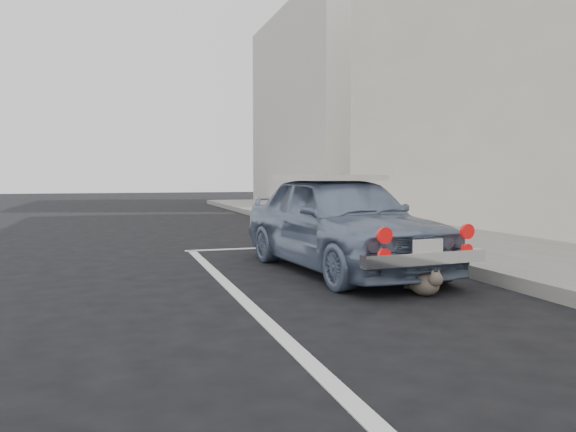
{
  "coord_description": "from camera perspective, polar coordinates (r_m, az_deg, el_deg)",
  "views": [
    {
      "loc": [
        -2.03,
        -2.21,
        1.15
      ],
      "look_at": [
        -0.33,
        3.26,
        0.75
      ],
      "focal_mm": 35.0,
      "sensor_mm": 36.0,
      "label": 1
    }
  ],
  "objects": [
    {
      "name": "ground",
      "position": [
        3.21,
        24.81,
        -17.36
      ],
      "size": [
        80.0,
        80.0,
        0.0
      ],
      "primitive_type": "plane",
      "color": "black",
      "rests_on": "ground"
    },
    {
      "name": "building_far",
      "position": [
        23.91,
        3.47,
        10.84
      ],
      "size": [
        3.5,
        10.0,
        8.0
      ],
      "primitive_type": "cube",
      "color": "beige",
      "rests_on": "ground"
    },
    {
      "name": "pline_front",
      "position": [
        9.14,
        -1.03,
        -3.21
      ],
      "size": [
        3.0,
        0.12,
        0.01
      ],
      "primitive_type": "cube",
      "color": "silver",
      "rests_on": "ground"
    },
    {
      "name": "pline_side",
      "position": [
        5.45,
        -4.92,
        -8.16
      ],
      "size": [
        0.12,
        7.0,
        0.01
      ],
      "primitive_type": "cube",
      "color": "silver",
      "rests_on": "ground"
    },
    {
      "name": "retro_coupe",
      "position": [
        6.92,
        5.31,
        -0.5
      ],
      "size": [
        1.75,
        3.66,
        1.21
      ],
      "rotation": [
        0.0,
        0.0,
        0.09
      ],
      "color": "slate",
      "rests_on": "ground"
    },
    {
      "name": "cat",
      "position": [
        5.62,
        13.77,
        -6.6
      ],
      "size": [
        0.3,
        0.52,
        0.28
      ],
      "rotation": [
        0.0,
        0.0,
        0.2
      ],
      "color": "#76655A",
      "rests_on": "ground"
    }
  ]
}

